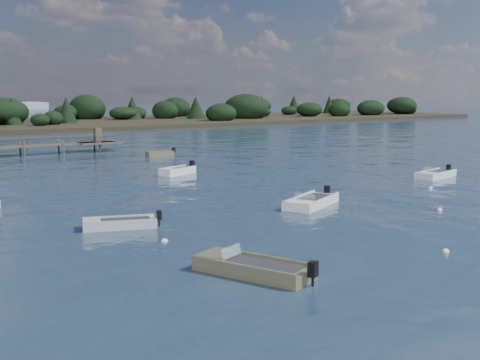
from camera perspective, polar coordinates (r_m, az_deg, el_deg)
ground at (r=82.76m, az=-18.87°, el=3.14°), size 400.00×400.00×0.00m
dinghy_mid_white_b at (r=51.72m, az=18.05°, el=0.40°), size 4.73×2.48×1.15m
dinghy_near_olive at (r=23.50m, az=1.22°, el=-8.56°), size 3.37×5.06×1.23m
dinghy_mid_white_a at (r=37.31m, az=6.77°, el=-2.22°), size 5.08×3.71×1.20m
tender_far_grey_b at (r=65.67m, az=-7.61°, el=2.38°), size 3.30×1.29×1.12m
dinghy_mid_grey at (r=31.86m, az=-11.35°, el=-4.21°), size 4.08×2.58×1.02m
tender_far_white at (r=51.16m, az=-5.94°, el=0.72°), size 3.80×2.38×1.28m
buoy_a at (r=28.15m, az=18.91°, el=-6.49°), size 0.32×0.32×0.32m
buoy_b at (r=37.67m, az=18.39°, el=-2.74°), size 0.32×0.32×0.32m
buoy_c at (r=28.65m, az=-7.19°, el=-5.83°), size 0.32×0.32×0.32m
buoy_d at (r=45.64m, az=17.61°, el=-0.80°), size 0.32×0.32×0.32m
buoy_e at (r=54.58m, az=-7.50°, el=0.99°), size 0.32×0.32×0.32m
far_headland at (r=128.47m, az=-12.93°, el=6.00°), size 190.00×40.00×5.80m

